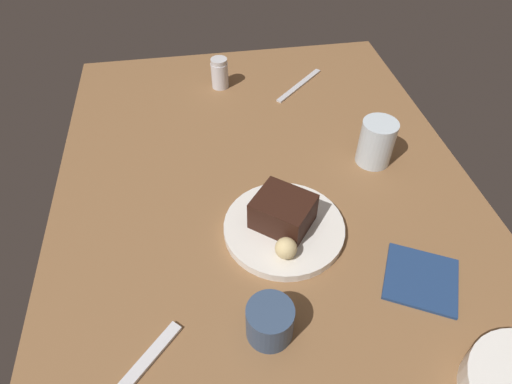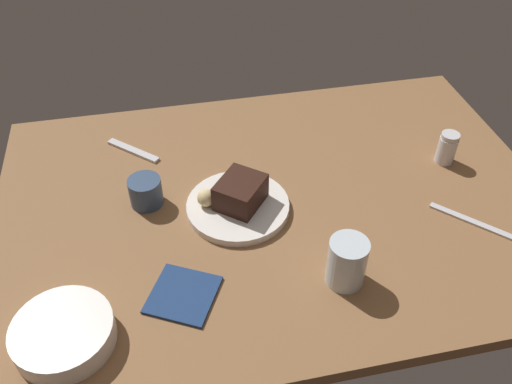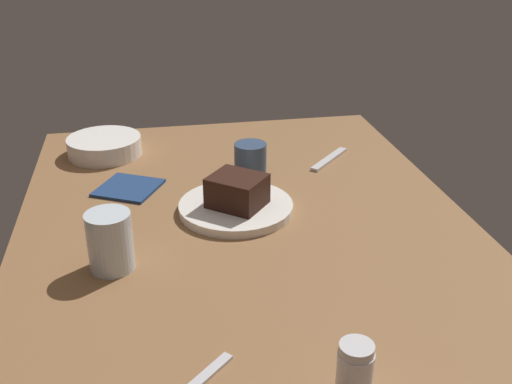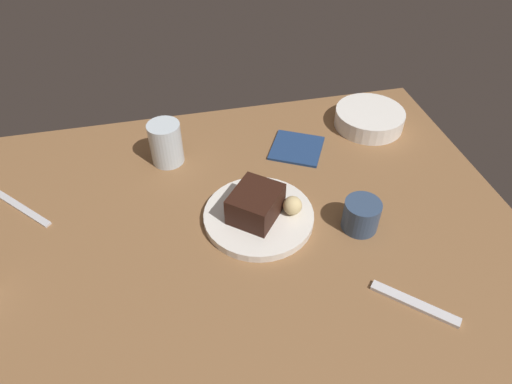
{
  "view_description": "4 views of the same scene",
  "coord_description": "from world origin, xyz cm",
  "views": [
    {
      "loc": [
        -56.93,
        11.95,
        64.11
      ],
      "look_at": [
        -0.79,
        2.72,
        5.96
      ],
      "focal_mm": 30.1,
      "sensor_mm": 36.0,
      "label": 1
    },
    {
      "loc": [
        -21.91,
        -83.09,
        82.81
      ],
      "look_at": [
        -4.34,
        0.44,
        5.82
      ],
      "focal_mm": 37.74,
      "sensor_mm": 36.0,
      "label": 2
    },
    {
      "loc": [
        94.62,
        -16.55,
        56.93
      ],
      "look_at": [
        -5.86,
        2.27,
        8.09
      ],
      "focal_mm": 42.88,
      "sensor_mm": 36.0,
      "label": 3
    },
    {
      "loc": [
        5.51,
        59.03,
        68.56
      ],
      "look_at": [
        -8.73,
        -4.08,
        7.77
      ],
      "focal_mm": 31.52,
      "sensor_mm": 36.0,
      "label": 4
    }
  ],
  "objects": [
    {
      "name": "dessert_spoon",
      "position": [
        -29.74,
        23.86,
        3.35
      ],
      "size": [
        12.13,
        11.62,
        0.7
      ],
      "primitive_type": "cube",
      "rotation": [
        0.0,
        0.0,
        2.38
      ],
      "color": "silver",
      "rests_on": "dining_table"
    },
    {
      "name": "bread_roll",
      "position": [
        -15.13,
        0.28,
        6.56
      ],
      "size": [
        3.77,
        3.77,
        3.77
      ],
      "primitive_type": "sphere",
      "color": "#DBC184",
      "rests_on": "dessert_plate"
    },
    {
      "name": "coffee_cup",
      "position": [
        -27.44,
        5.06,
        6.14
      ],
      "size": [
        7.08,
        7.08,
        6.29
      ],
      "primitive_type": "cylinder",
      "color": "#334766",
      "rests_on": "dining_table"
    },
    {
      "name": "dessert_plate",
      "position": [
        -8.62,
        -1.14,
        3.84
      ],
      "size": [
        21.91,
        21.91,
        1.68
      ],
      "primitive_type": "cylinder",
      "color": "white",
      "rests_on": "dining_table"
    },
    {
      "name": "dining_table",
      "position": [
        0.0,
        0.0,
        1.5
      ],
      "size": [
        120.0,
        84.0,
        3.0
      ],
      "primitive_type": "cube",
      "color": "brown",
      "rests_on": "ground"
    },
    {
      "name": "folded_napkin",
      "position": [
        -22.55,
        -21.44,
        3.3
      ],
      "size": [
        15.6,
        15.63,
        0.6
      ],
      "primitive_type": "cube",
      "rotation": [
        0.0,
        0.0,
        -0.49
      ],
      "color": "navy",
      "rests_on": "dining_table"
    },
    {
      "name": "chocolate_cake_slice",
      "position": [
        -7.94,
        -0.94,
        7.64
      ],
      "size": [
        12.71,
        12.9,
        5.91
      ],
      "primitive_type": "cube",
      "rotation": [
        0.0,
        0.0,
        4.03
      ],
      "color": "black",
      "rests_on": "dessert_plate"
    },
    {
      "name": "salt_shaker",
      "position": [
        42.01,
        5.14,
        6.85
      ],
      "size": [
        4.39,
        4.39,
        7.8
      ],
      "color": "silver",
      "rests_on": "dining_table"
    },
    {
      "name": "side_bowl",
      "position": [
        -42.91,
        -26.83,
        5.16
      ],
      "size": [
        17.03,
        17.03,
        4.32
      ],
      "primitive_type": "cylinder",
      "color": "white",
      "rests_on": "dining_table"
    },
    {
      "name": "water_glass",
      "position": [
        7.43,
        -23.89,
        7.92
      ],
      "size": [
        7.28,
        7.28,
        9.85
      ],
      "primitive_type": "cylinder",
      "color": "silver",
      "rests_on": "dining_table"
    }
  ]
}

